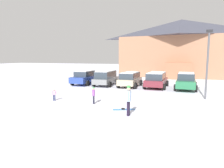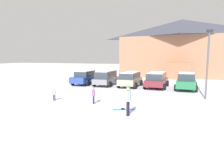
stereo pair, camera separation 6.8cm
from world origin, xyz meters
name	(u,v)px [view 1 (the left image)]	position (x,y,z in m)	size (l,w,h in m)	color
ground	(83,121)	(0.00, 0.00, 0.00)	(160.00, 160.00, 0.00)	white
ski_lodge	(181,48)	(4.22, 27.08, 4.74)	(19.96, 10.95, 9.36)	#A37153
parked_blue_hatchback	(86,77)	(-6.22, 12.59, 0.83)	(2.19, 4.78, 1.63)	#2A439D
parked_grey_wagon	(106,78)	(-3.55, 12.43, 0.90)	(2.11, 4.36, 1.68)	gray
parked_beige_suv	(130,79)	(-0.69, 12.31, 0.87)	(2.16, 4.15, 1.60)	#B6A78B
parked_maroon_van	(156,79)	(2.09, 12.67, 0.88)	(2.32, 4.64, 1.63)	maroon
parked_green_coupe	(186,81)	(5.03, 12.38, 0.85)	(2.19, 4.50, 1.70)	#287348
skier_child_in_purple_jacket	(94,94)	(-1.08, 3.67, 0.66)	(0.29, 0.38, 1.16)	#1D1D2D
skier_adult_in_blue_parka	(128,99)	(1.91, 1.74, 0.94)	(0.28, 0.62, 1.67)	black
skier_child_in_pink_snowsuit	(54,94)	(-4.27, 3.61, 0.50)	(0.27, 0.24, 0.89)	navy
pair_of_skis	(124,109)	(1.33, 2.85, 0.02)	(1.38, 0.83, 0.08)	#2265B6
lamp_post	(208,61)	(6.40, 7.93, 2.96)	(0.44, 0.24, 5.22)	#515459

